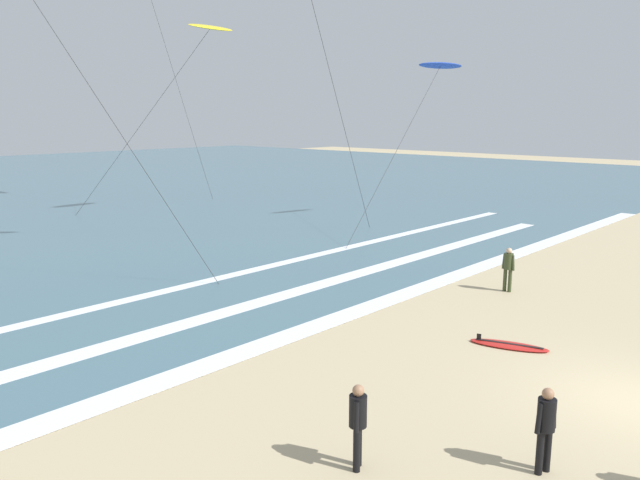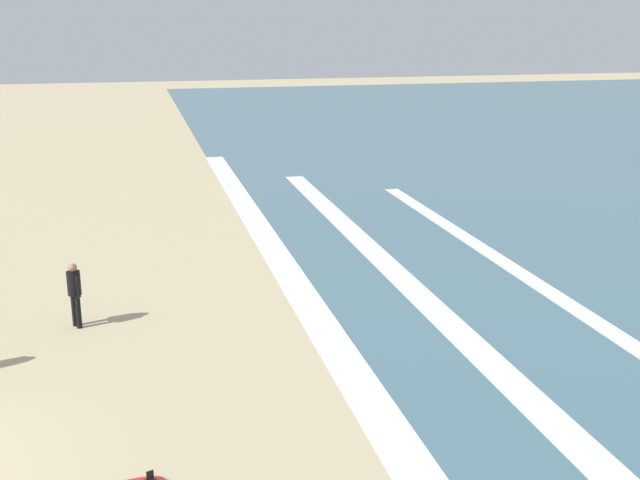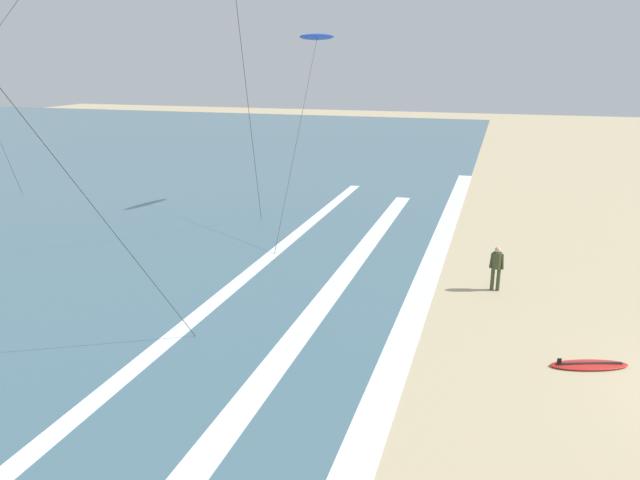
# 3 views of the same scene
# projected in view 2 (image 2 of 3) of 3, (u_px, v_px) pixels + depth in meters

# --- Properties ---
(wave_foam_shoreline) EXTENTS (57.14, 0.89, 0.01)m
(wave_foam_shoreline) POSITION_uv_depth(u_px,v_px,m) (379.00, 415.00, 14.67)
(wave_foam_shoreline) COLOR white
(wave_foam_shoreline) RESTS_ON ocean_surface
(wave_foam_mid_break) EXTENTS (42.89, 0.80, 0.01)m
(wave_foam_mid_break) POSITION_uv_depth(u_px,v_px,m) (503.00, 374.00, 16.33)
(wave_foam_mid_break) COLOR white
(wave_foam_mid_break) RESTS_ON ocean_surface
(surfer_right_near) EXTENTS (0.48, 0.34, 1.60)m
(surfer_right_near) POSITION_uv_depth(u_px,v_px,m) (74.00, 289.00, 18.60)
(surfer_right_near) COLOR black
(surfer_right_near) RESTS_ON ground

